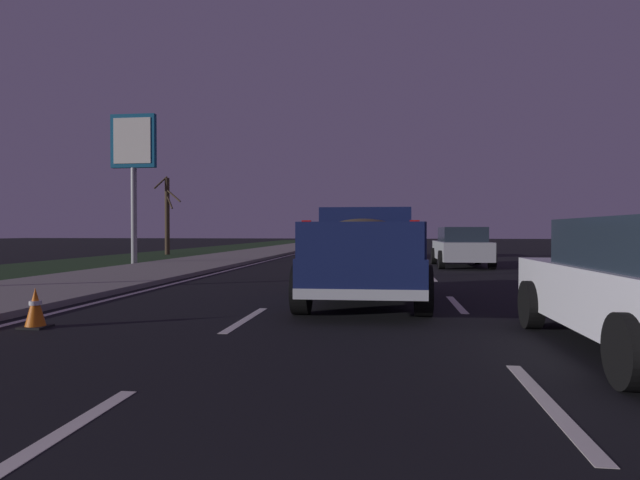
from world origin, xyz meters
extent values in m
plane|color=black|center=(27.00, 0.00, 0.00)|extent=(144.00, 144.00, 0.00)
cube|color=gray|center=(27.00, 7.45, 0.06)|extent=(108.00, 4.00, 0.12)
cube|color=#1E3819|center=(27.00, 12.45, 0.00)|extent=(108.00, 6.00, 0.01)
cube|color=silver|center=(4.41, -1.75, 0.00)|extent=(2.40, 0.14, 0.01)
cube|color=silver|center=(10.29, -1.75, 0.00)|extent=(2.40, 0.14, 0.01)
cube|color=silver|center=(16.08, -1.75, 0.00)|extent=(2.40, 0.14, 0.01)
cube|color=silver|center=(21.38, -1.75, 0.00)|extent=(2.40, 0.14, 0.01)
cube|color=silver|center=(27.49, -1.75, 0.00)|extent=(2.40, 0.14, 0.01)
cube|color=silver|center=(33.78, -1.75, 0.00)|extent=(2.40, 0.14, 0.01)
cube|color=silver|center=(40.54, -1.75, 0.00)|extent=(2.40, 0.14, 0.01)
cube|color=silver|center=(46.84, -1.75, 0.00)|extent=(2.40, 0.14, 0.01)
cube|color=silver|center=(52.53, -1.75, 0.00)|extent=(2.40, 0.14, 0.01)
cube|color=silver|center=(59.17, -1.75, 0.00)|extent=(2.40, 0.14, 0.01)
cube|color=silver|center=(65.00, -1.75, 0.00)|extent=(2.40, 0.14, 0.01)
cube|color=silver|center=(71.18, -1.75, 0.00)|extent=(2.40, 0.14, 0.01)
cube|color=silver|center=(77.11, -1.75, 0.00)|extent=(2.40, 0.14, 0.01)
cube|color=silver|center=(3.07, 1.75, 0.00)|extent=(2.40, 0.14, 0.01)
cube|color=silver|center=(8.09, 1.75, 0.00)|extent=(2.40, 0.14, 0.01)
cube|color=silver|center=(13.62, 1.75, 0.00)|extent=(2.40, 0.14, 0.01)
cube|color=silver|center=(19.68, 1.75, 0.00)|extent=(2.40, 0.14, 0.01)
cube|color=silver|center=(26.47, 1.75, 0.00)|extent=(2.40, 0.14, 0.01)
cube|color=silver|center=(32.65, 1.75, 0.00)|extent=(2.40, 0.14, 0.01)
cube|color=silver|center=(38.02, 1.75, 0.00)|extent=(2.40, 0.14, 0.01)
cube|color=silver|center=(43.82, 1.75, 0.00)|extent=(2.40, 0.14, 0.01)
cube|color=silver|center=(50.00, 1.75, 0.00)|extent=(2.40, 0.14, 0.01)
cube|color=silver|center=(56.64, 1.75, 0.00)|extent=(2.40, 0.14, 0.01)
cube|color=silver|center=(61.92, 1.75, 0.00)|extent=(2.40, 0.14, 0.01)
cube|color=silver|center=(68.75, 1.75, 0.00)|extent=(2.40, 0.14, 0.01)
cube|color=silver|center=(74.97, 1.75, 0.00)|extent=(2.40, 0.14, 0.01)
cube|color=silver|center=(80.86, 1.75, 0.00)|extent=(2.40, 0.14, 0.01)
cube|color=silver|center=(27.00, 5.15, 0.00)|extent=(108.00, 0.14, 0.01)
cube|color=#141E4C|center=(10.51, 0.00, 0.67)|extent=(5.44, 2.11, 0.60)
cube|color=#141E4C|center=(11.70, 0.02, 1.42)|extent=(2.20, 1.88, 0.90)
cube|color=#1E2833|center=(10.65, 0.00, 1.47)|extent=(0.07, 1.44, 0.50)
cube|color=#141E4C|center=(9.41, 0.92, 1.25)|extent=(3.02, 0.14, 0.56)
cube|color=#141E4C|center=(9.45, -0.96, 1.25)|extent=(3.02, 0.14, 0.56)
cube|color=#141E4C|center=(7.85, -0.05, 1.25)|extent=(0.12, 1.88, 0.56)
cube|color=silver|center=(7.85, -0.05, 0.45)|extent=(0.16, 2.00, 0.16)
cube|color=red|center=(7.84, 0.75, 1.45)|extent=(0.06, 0.14, 0.20)
cube|color=red|center=(7.87, -0.85, 1.45)|extent=(0.06, 0.14, 0.20)
ellipsoid|color=#4C422D|center=(9.43, -0.02, 1.29)|extent=(2.62, 1.57, 0.64)
sphere|color=silver|center=(9.92, 0.35, 1.15)|extent=(0.40, 0.40, 0.40)
sphere|color=beige|center=(8.83, -0.33, 1.13)|extent=(0.34, 0.34, 0.34)
cylinder|color=black|center=(12.27, 1.03, 0.42)|extent=(0.84, 0.28, 0.84)
cylinder|color=black|center=(12.31, -0.96, 0.42)|extent=(0.84, 0.28, 0.84)
cylinder|color=black|center=(8.71, 0.96, 0.42)|extent=(0.84, 0.28, 0.84)
cylinder|color=black|center=(8.75, -1.03, 0.42)|extent=(0.84, 0.28, 0.84)
cylinder|color=black|center=(7.85, -2.50, 0.34)|extent=(0.68, 0.22, 0.68)
cylinder|color=black|center=(4.86, -2.55, 0.34)|extent=(0.68, 0.22, 0.68)
cube|color=#14592D|center=(28.51, -0.18, 0.63)|extent=(4.43, 1.87, 0.70)
cube|color=#1E2833|center=(28.26, -0.19, 1.26)|extent=(2.49, 1.62, 0.56)
cylinder|color=black|center=(29.99, 0.74, 0.34)|extent=(0.68, 0.22, 0.68)
cylinder|color=black|center=(30.02, -1.06, 0.34)|extent=(0.68, 0.22, 0.68)
cylinder|color=black|center=(27.00, 0.69, 0.34)|extent=(0.68, 0.22, 0.68)
cylinder|color=black|center=(27.03, -1.11, 0.34)|extent=(0.68, 0.22, 0.68)
cube|color=red|center=(26.36, -0.22, 0.68)|extent=(0.10, 1.51, 0.10)
cube|color=#B2B5BA|center=(21.42, -3.28, 0.63)|extent=(4.42, 1.84, 0.70)
cube|color=#1E2833|center=(21.17, -3.28, 1.26)|extent=(2.48, 1.61, 0.56)
cylinder|color=black|center=(22.91, -2.36, 0.34)|extent=(0.68, 0.22, 0.68)
cylinder|color=black|center=(22.92, -4.16, 0.34)|extent=(0.68, 0.22, 0.68)
cylinder|color=black|center=(19.92, -2.39, 0.34)|extent=(0.68, 0.22, 0.68)
cylinder|color=black|center=(19.93, -4.19, 0.34)|extent=(0.68, 0.22, 0.68)
cube|color=red|center=(19.27, -3.30, 0.68)|extent=(0.09, 1.51, 0.10)
cylinder|color=#99999E|center=(20.91, 9.99, 3.10)|extent=(0.24, 0.24, 6.20)
cube|color=navy|center=(20.91, 9.99, 5.10)|extent=(0.24, 1.90, 2.20)
cube|color=silver|center=(20.78, 9.99, 5.10)|extent=(0.04, 1.60, 1.87)
cylinder|color=#423323|center=(30.13, 12.51, 2.26)|extent=(0.28, 0.28, 4.52)
cylinder|color=#423323|center=(29.89, 12.80, 4.23)|extent=(0.52, 0.69, 0.82)
cylinder|color=#423323|center=(29.89, 12.03, 3.47)|extent=(0.47, 1.06, 0.86)
cylinder|color=#423323|center=(29.92, 12.27, 3.12)|extent=(0.50, 0.58, 0.91)
cube|color=black|center=(6.99, 4.55, 0.01)|extent=(0.36, 0.36, 0.03)
cone|color=orange|center=(6.99, 4.55, 0.31)|extent=(0.28, 0.28, 0.55)
cylinder|color=white|center=(6.99, 4.55, 0.36)|extent=(0.17, 0.17, 0.06)
camera|label=1|loc=(-0.09, -0.48, 1.39)|focal=30.12mm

